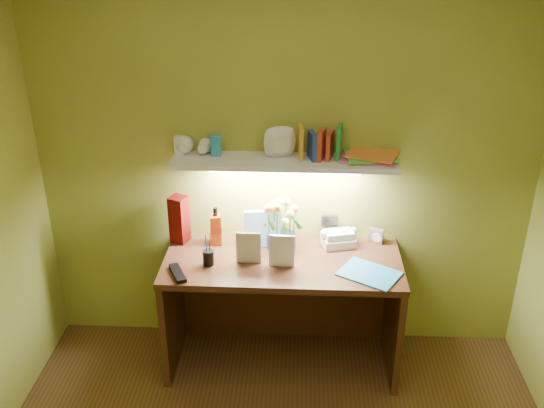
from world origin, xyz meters
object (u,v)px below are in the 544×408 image
Objects in this scene: desk_clock at (376,236)px; whisky_bottle at (216,226)px; desk at (282,313)px; flower_bouquet at (281,225)px; telephone at (338,237)px.

desk_clock is 0.36× the size of whisky_bottle.
desk is at bearing -134.91° from desk_clock.
desk is 0.55m from flower_bouquet.
flower_bouquet is (-0.01, 0.15, 0.53)m from desk.
whisky_bottle reaches higher than desk_clock.
telephone reaches higher than desk_clock.
desk is 0.67m from whisky_bottle.
desk_clock is at bearing 9.28° from flower_bouquet.
flower_bouquet is 1.63× the size of telephone.
telephone is at bearing 7.19° from flower_bouquet.
telephone is 0.24m from desk_clock.
flower_bouquet reaches higher than desk_clock.
desk_clock is (0.58, 0.10, -0.11)m from flower_bouquet.
flower_bouquet is at bearing -148.95° from desk_clock.
flower_bouquet reaches higher than desk.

